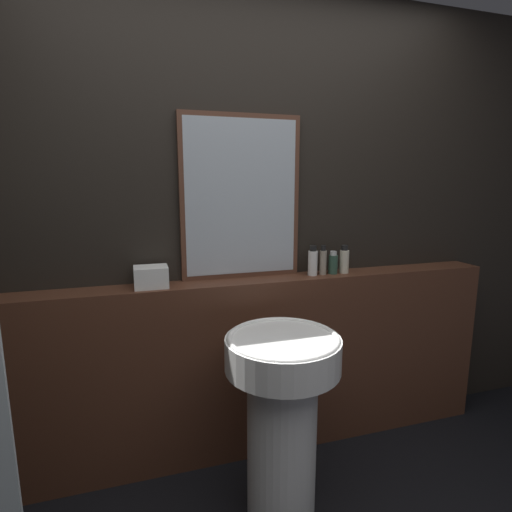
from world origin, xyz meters
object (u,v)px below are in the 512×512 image
(pedestal_sink, at_px, (282,410))
(lotion_bottle, at_px, (333,263))
(shampoo_bottle, at_px, (313,262))
(body_wash_bottle, at_px, (344,260))
(conditioner_bottle, at_px, (323,261))
(towel_stack, at_px, (151,277))
(mirror, at_px, (241,198))

(pedestal_sink, bearing_deg, lotion_bottle, 45.13)
(lotion_bottle, bearing_deg, shampoo_bottle, 180.00)
(shampoo_bottle, height_order, body_wash_bottle, shampoo_bottle)
(conditioner_bottle, bearing_deg, lotion_bottle, 0.00)
(towel_stack, xyz_separation_m, shampoo_bottle, (0.87, 0.00, 0.03))
(pedestal_sink, xyz_separation_m, towel_stack, (-0.51, 0.49, 0.53))
(shampoo_bottle, height_order, conditioner_bottle, shampoo_bottle)
(towel_stack, distance_m, body_wash_bottle, 1.07)
(towel_stack, distance_m, conditioner_bottle, 0.93)
(pedestal_sink, height_order, body_wash_bottle, body_wash_bottle)
(shampoo_bottle, xyz_separation_m, lotion_bottle, (0.13, 0.00, -0.02))
(lotion_bottle, bearing_deg, body_wash_bottle, 0.00)
(pedestal_sink, relative_size, lotion_bottle, 6.69)
(mirror, bearing_deg, shampoo_bottle, -10.97)
(mirror, height_order, shampoo_bottle, mirror)
(conditioner_bottle, relative_size, lotion_bottle, 1.27)
(pedestal_sink, xyz_separation_m, conditioner_bottle, (0.42, 0.49, 0.55))
(shampoo_bottle, bearing_deg, towel_stack, 180.00)
(pedestal_sink, relative_size, towel_stack, 5.33)
(towel_stack, height_order, shampoo_bottle, shampoo_bottle)
(towel_stack, bearing_deg, pedestal_sink, -43.53)
(mirror, relative_size, conditioner_bottle, 5.19)
(pedestal_sink, distance_m, lotion_bottle, 0.87)
(mirror, relative_size, towel_stack, 5.27)
(pedestal_sink, xyz_separation_m, body_wash_bottle, (0.55, 0.49, 0.55))
(pedestal_sink, xyz_separation_m, mirror, (-0.03, 0.56, 0.90))
(pedestal_sink, height_order, shampoo_bottle, shampoo_bottle)
(mirror, bearing_deg, towel_stack, -171.11)
(conditioner_bottle, bearing_deg, body_wash_bottle, 0.00)
(mirror, distance_m, body_wash_bottle, 0.69)
(mirror, distance_m, shampoo_bottle, 0.53)
(conditioner_bottle, bearing_deg, shampoo_bottle, 180.00)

